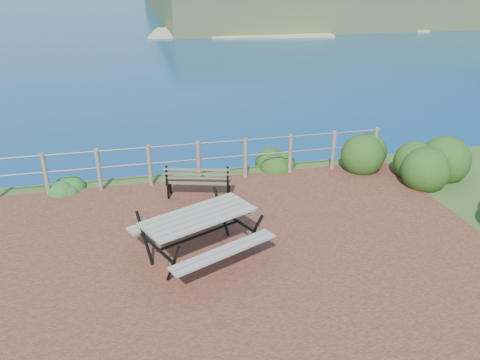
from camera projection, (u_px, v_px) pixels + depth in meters
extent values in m
cube|color=brown|center=(227.00, 256.00, 8.39)|extent=(10.00, 7.00, 0.12)
cylinder|color=#6B5B4C|center=(46.00, 174.00, 10.45)|extent=(0.10, 0.10, 1.00)
cylinder|color=#6B5B4C|center=(99.00, 170.00, 10.68)|extent=(0.10, 0.10, 1.00)
cylinder|color=#6B5B4C|center=(150.00, 166.00, 10.91)|extent=(0.10, 0.10, 1.00)
cylinder|color=#6B5B4C|center=(199.00, 161.00, 11.15)|extent=(0.10, 0.10, 1.00)
cylinder|color=#6B5B4C|center=(245.00, 157.00, 11.38)|extent=(0.10, 0.10, 1.00)
cylinder|color=#6B5B4C|center=(290.00, 154.00, 11.62)|extent=(0.10, 0.10, 1.00)
cylinder|color=#6B5B4C|center=(333.00, 150.00, 11.85)|extent=(0.10, 0.10, 1.00)
cylinder|color=#6B5B4C|center=(375.00, 147.00, 12.09)|extent=(0.10, 0.10, 1.00)
cylinder|color=slate|center=(198.00, 144.00, 10.96)|extent=(9.40, 0.04, 0.04)
cylinder|color=slate|center=(199.00, 159.00, 11.13)|extent=(9.40, 0.04, 0.04)
cube|color=gray|center=(199.00, 216.00, 8.05)|extent=(2.11, 1.53, 0.04)
cube|color=gray|center=(199.00, 232.00, 8.18)|extent=(1.90, 1.06, 0.04)
cube|color=gray|center=(199.00, 232.00, 8.18)|extent=(1.90, 1.06, 0.04)
cylinder|color=black|center=(200.00, 235.00, 8.20)|extent=(1.55, 0.73, 0.05)
cube|color=brown|center=(199.00, 180.00, 10.40)|extent=(1.49, 0.73, 0.03)
cube|color=brown|center=(198.00, 170.00, 10.29)|extent=(1.42, 0.49, 0.33)
cube|color=black|center=(199.00, 188.00, 10.48)|extent=(0.06, 0.06, 0.40)
cube|color=black|center=(199.00, 188.00, 10.48)|extent=(0.06, 0.06, 0.40)
cube|color=black|center=(199.00, 188.00, 10.48)|extent=(0.06, 0.06, 0.40)
cube|color=black|center=(199.00, 188.00, 10.48)|extent=(0.06, 0.06, 0.40)
ellipsoid|color=#173E13|center=(432.00, 182.00, 11.32)|extent=(1.41, 1.41, 2.00)
ellipsoid|color=#173E13|center=(371.00, 168.00, 12.14)|extent=(1.16, 1.16, 1.65)
ellipsoid|color=#215921|center=(62.00, 190.00, 10.93)|extent=(0.78, 0.78, 0.53)
ellipsoid|color=#173E13|center=(282.00, 165.00, 12.33)|extent=(0.83, 0.83, 0.60)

